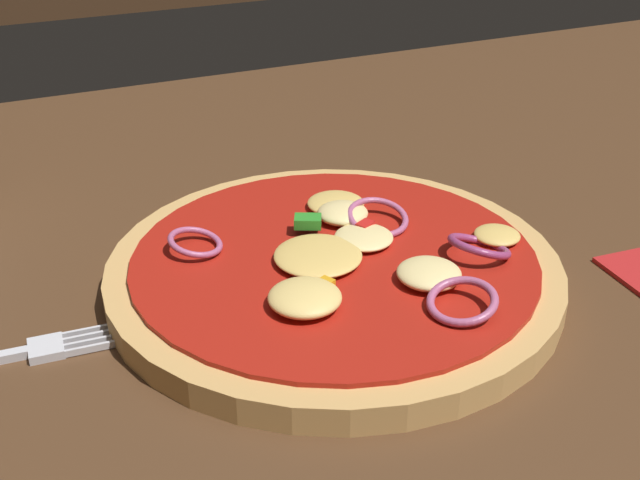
# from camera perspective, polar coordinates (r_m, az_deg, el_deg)

# --- Properties ---
(dining_table) EXTENTS (1.36, 0.94, 0.04)m
(dining_table) POSITION_cam_1_polar(r_m,az_deg,el_deg) (0.49, 6.59, -6.16)
(dining_table) COLOR #4C301C
(dining_table) RESTS_ON ground
(pizza) EXTENTS (0.27, 0.27, 0.03)m
(pizza) POSITION_cam_1_polar(r_m,az_deg,el_deg) (0.48, 1.15, -2.02)
(pizza) COLOR tan
(pizza) RESTS_ON dining_table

